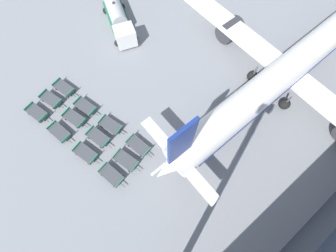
{
  "coord_description": "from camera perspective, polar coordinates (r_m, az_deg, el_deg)",
  "views": [
    {
      "loc": [
        20.65,
        -22.73,
        25.41
      ],
      "look_at": [
        13.13,
        -16.72,
        2.04
      ],
      "focal_mm": 24.0,
      "sensor_mm": 36.0,
      "label": 1
    }
  ],
  "objects": [
    {
      "name": "baggage_dolly_row_near_col_a",
      "position": [
        32.06,
        -30.29,
        2.94
      ],
      "size": [
        3.54,
        2.14,
        0.92
      ],
      "color": "#424449",
      "rests_on": "ground_plane"
    },
    {
      "name": "baggage_dolly_row_mid_a_col_a",
      "position": [
        32.15,
        -27.53,
        6.0
      ],
      "size": [
        3.53,
        2.21,
        0.92
      ],
      "color": "#424449",
      "rests_on": "ground_plane"
    },
    {
      "name": "airplane",
      "position": [
        32.19,
        29.43,
        13.57
      ],
      "size": [
        38.09,
        43.59,
        11.65
      ],
      "color": "white",
      "rests_on": "ground_plane"
    },
    {
      "name": "ground_plane",
      "position": [
        39.86,
        7.86,
        27.44
      ],
      "size": [
        500.0,
        500.0,
        0.0
      ],
      "primitive_type": "plane",
      "color": "gray"
    },
    {
      "name": "baggage_dolly_row_mid_b_col_b",
      "position": [
        29.89,
        -20.16,
        4.63
      ],
      "size": [
        3.54,
        2.13,
        0.92
      ],
      "color": "#424449",
      "rests_on": "ground_plane"
    },
    {
      "name": "fuel_tanker_primary",
      "position": [
        36.83,
        -12.53,
        25.14
      ],
      "size": [
        9.82,
        5.54,
        2.93
      ],
      "color": "white",
      "rests_on": "ground_plane"
    },
    {
      "name": "baggage_dolly_row_mid_b_col_d",
      "position": [
        26.35,
        -7.51,
        -5.0
      ],
      "size": [
        3.55,
        1.96,
        0.92
      ],
      "color": "#424449",
      "rests_on": "ground_plane"
    },
    {
      "name": "baggage_dolly_row_mid_b_col_c",
      "position": [
        27.87,
        -14.29,
        0.16
      ],
      "size": [
        3.53,
        2.21,
        0.92
      ],
      "color": "#424449",
      "rests_on": "ground_plane"
    },
    {
      "name": "baggage_dolly_row_mid_a_col_b",
      "position": [
        29.66,
        -22.63,
        1.84
      ],
      "size": [
        3.53,
        2.2,
        0.92
      ],
      "color": "#424449",
      "rests_on": "ground_plane"
    },
    {
      "name": "baggage_dolly_row_mid_a_col_d",
      "position": [
        26.1,
        -10.59,
        -8.59
      ],
      "size": [
        3.54,
        2.15,
        0.92
      ],
      "color": "#424449",
      "rests_on": "ground_plane"
    },
    {
      "name": "baggage_dolly_row_mid_a_col_c",
      "position": [
        27.7,
        -17.26,
        -2.76
      ],
      "size": [
        3.54,
        2.09,
        0.92
      ],
      "color": "#424449",
      "rests_on": "ground_plane"
    },
    {
      "name": "baggage_dolly_row_near_col_c",
      "position": [
        27.54,
        -20.14,
        -6.51
      ],
      "size": [
        3.54,
        2.17,
        0.92
      ],
      "color": "#424449",
      "rests_on": "ground_plane"
    },
    {
      "name": "baggage_dolly_row_mid_b_col_a",
      "position": [
        32.32,
        -24.84,
        8.73
      ],
      "size": [
        3.54,
        2.1,
        0.92
      ],
      "color": "#424449",
      "rests_on": "ground_plane"
    },
    {
      "name": "baggage_dolly_row_near_col_d",
      "position": [
        26.08,
        -14.13,
        -11.99
      ],
      "size": [
        3.55,
        2.01,
        0.92
      ],
      "color": "#424449",
      "rests_on": "ground_plane"
    },
    {
      "name": "baggage_dolly_row_near_col_b",
      "position": [
        29.63,
        -25.79,
        -1.44
      ],
      "size": [
        3.55,
        2.0,
        0.92
      ],
      "color": "#424449",
      "rests_on": "ground_plane"
    },
    {
      "name": "stand_guidance_stripe",
      "position": [
        29.19,
        14.91,
        3.28
      ],
      "size": [
        0.71,
        24.43,
        0.01
      ],
      "color": "white",
      "rests_on": "ground_plane"
    }
  ]
}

